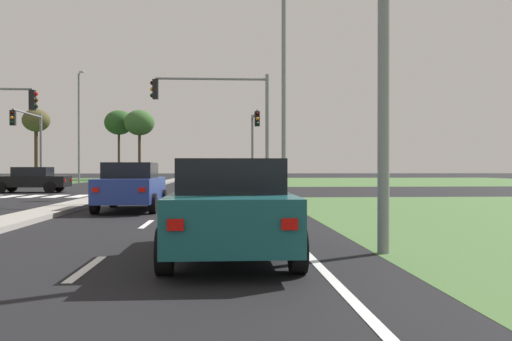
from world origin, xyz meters
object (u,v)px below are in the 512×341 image
(car_beige_near, at_px, (122,176))
(car_blue_fourth, at_px, (132,186))
(traffic_signal_near_right, at_px, (225,111))
(car_black_third, at_px, (31,179))
(treeline_second, at_px, (36,122))
(street_lamp_third, at_px, (79,122))
(treeline_fourth, at_px, (139,123))
(traffic_signal_far_right, at_px, (254,135))
(car_teal_second, at_px, (230,207))
(street_lamp_second, at_px, (279,75))
(traffic_signal_far_left, at_px, (31,134))
(treeline_third, at_px, (119,123))

(car_beige_near, xyz_separation_m, car_blue_fourth, (4.63, -23.29, 0.02))
(car_beige_near, relative_size, traffic_signal_near_right, 0.72)
(car_black_third, distance_m, treeline_second, 37.20)
(traffic_signal_near_right, bearing_deg, car_black_third, 152.74)
(street_lamp_third, bearing_deg, car_blue_fourth, -72.47)
(car_blue_fourth, bearing_deg, treeline_fourth, 98.44)
(car_blue_fourth, relative_size, traffic_signal_far_right, 0.78)
(car_teal_second, distance_m, car_blue_fourth, 10.16)
(car_blue_fourth, bearing_deg, street_lamp_second, 44.75)
(traffic_signal_far_right, bearing_deg, traffic_signal_near_right, -100.59)
(car_teal_second, xyz_separation_m, traffic_signal_near_right, (-0.02, 17.42, 3.38))
(traffic_signal_near_right, distance_m, treeline_second, 46.66)
(traffic_signal_far_left, bearing_deg, car_black_third, -70.57)
(car_blue_fourth, relative_size, street_lamp_third, 0.44)
(car_beige_near, bearing_deg, treeline_third, -78.65)
(car_beige_near, bearing_deg, street_lamp_third, -59.25)
(car_teal_second, height_order, traffic_signal_far_left, traffic_signal_far_left)
(street_lamp_second, bearing_deg, traffic_signal_far_right, 91.53)
(car_black_third, distance_m, car_blue_fourth, 15.80)
(street_lamp_second, height_order, treeline_third, street_lamp_second)
(street_lamp_third, bearing_deg, traffic_signal_far_left, -88.06)
(car_black_third, bearing_deg, street_lamp_second, -120.42)
(traffic_signal_far_left, relative_size, traffic_signal_near_right, 0.91)
(traffic_signal_far_left, bearing_deg, treeline_second, 108.15)
(traffic_signal_far_right, height_order, traffic_signal_far_left, traffic_signal_far_left)
(car_black_third, xyz_separation_m, treeline_fourth, (1.08, 33.54, 6.05))
(traffic_signal_far_left, bearing_deg, car_blue_fourth, -62.24)
(street_lamp_third, height_order, treeline_second, street_lamp_third)
(car_teal_second, height_order, car_blue_fourth, car_blue_fourth)
(car_beige_near, xyz_separation_m, car_black_third, (-3.44, -9.71, -0.05))
(treeline_third, bearing_deg, street_lamp_third, -91.80)
(traffic_signal_far_right, bearing_deg, traffic_signal_far_left, 179.50)
(traffic_signal_near_right, height_order, treeline_second, treeline_second)
(traffic_signal_near_right, bearing_deg, street_lamp_third, 118.33)
(treeline_second, bearing_deg, traffic_signal_far_left, -71.85)
(car_blue_fourth, height_order, traffic_signal_far_right, traffic_signal_far_right)
(car_black_third, height_order, car_blue_fourth, car_blue_fourth)
(car_blue_fourth, distance_m, traffic_signal_far_left, 21.57)
(car_teal_second, distance_m, traffic_signal_near_right, 17.74)
(street_lamp_third, distance_m, treeline_third, 16.62)
(traffic_signal_far_left, xyz_separation_m, treeline_fourth, (2.97, 28.21, 3.08))
(car_black_third, height_order, traffic_signal_far_left, traffic_signal_far_left)
(car_blue_fourth, distance_m, street_lamp_third, 34.99)
(traffic_signal_far_right, bearing_deg, car_blue_fourth, -105.60)
(street_lamp_second, distance_m, treeline_second, 49.72)
(traffic_signal_far_right, height_order, treeline_fourth, treeline_fourth)
(traffic_signal_far_left, xyz_separation_m, street_lamp_third, (-0.48, 14.13, 2.02))
(car_blue_fourth, bearing_deg, car_beige_near, 101.25)
(car_black_third, relative_size, street_lamp_second, 0.43)
(street_lamp_second, bearing_deg, treeline_fourth, 106.85)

